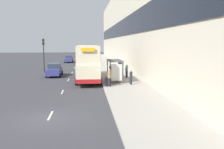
% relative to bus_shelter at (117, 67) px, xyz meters
% --- Properties ---
extents(ground_plane, '(220.00, 220.00, 0.00)m').
position_rel_bus_shelter_xyz_m(ground_plane, '(-5.77, -13.58, -1.88)').
color(ground_plane, '#38383D').
extents(pavement, '(5.00, 93.00, 0.14)m').
position_rel_bus_shelter_xyz_m(pavement, '(0.73, 24.92, -1.81)').
color(pavement, '#A39E93').
rests_on(pavement, ground_plane).
extents(terrace_facade, '(3.10, 93.00, 16.49)m').
position_rel_bus_shelter_xyz_m(terrace_facade, '(4.72, 24.92, 6.37)').
color(terrace_facade, beige).
rests_on(terrace_facade, ground_plane).
extents(lane_mark_0, '(0.12, 2.00, 0.01)m').
position_rel_bus_shelter_xyz_m(lane_mark_0, '(-5.77, -12.86, -1.87)').
color(lane_mark_0, silver).
rests_on(lane_mark_0, ground_plane).
extents(lane_mark_1, '(0.12, 2.00, 0.01)m').
position_rel_bus_shelter_xyz_m(lane_mark_1, '(-5.77, -5.08, -1.87)').
color(lane_mark_1, silver).
rests_on(lane_mark_1, ground_plane).
extents(lane_mark_2, '(0.12, 2.00, 0.01)m').
position_rel_bus_shelter_xyz_m(lane_mark_2, '(-5.77, 2.69, -1.87)').
color(lane_mark_2, silver).
rests_on(lane_mark_2, ground_plane).
extents(lane_mark_3, '(0.12, 2.00, 0.01)m').
position_rel_bus_shelter_xyz_m(lane_mark_3, '(-5.77, 10.46, -1.87)').
color(lane_mark_3, silver).
rests_on(lane_mark_3, ground_plane).
extents(lane_mark_4, '(0.12, 2.00, 0.01)m').
position_rel_bus_shelter_xyz_m(lane_mark_4, '(-5.77, 18.23, -1.87)').
color(lane_mark_4, silver).
rests_on(lane_mark_4, ground_plane).
extents(lane_mark_5, '(0.12, 2.00, 0.01)m').
position_rel_bus_shelter_xyz_m(lane_mark_5, '(-5.77, 26.01, -1.87)').
color(lane_mark_5, silver).
rests_on(lane_mark_5, ground_plane).
extents(lane_mark_6, '(0.12, 2.00, 0.01)m').
position_rel_bus_shelter_xyz_m(lane_mark_6, '(-5.77, 33.78, -1.87)').
color(lane_mark_6, silver).
rests_on(lane_mark_6, ground_plane).
extents(lane_mark_7, '(0.12, 2.00, 0.01)m').
position_rel_bus_shelter_xyz_m(lane_mark_7, '(-5.77, 41.55, -1.87)').
color(lane_mark_7, silver).
rests_on(lane_mark_7, ground_plane).
extents(bus_shelter, '(1.60, 4.20, 2.48)m').
position_rel_bus_shelter_xyz_m(bus_shelter, '(0.00, 0.00, 0.00)').
color(bus_shelter, '#4C4C51').
rests_on(bus_shelter, ground_plane).
extents(double_decker_bus_near, '(2.85, 11.45, 4.30)m').
position_rel_bus_shelter_xyz_m(double_decker_bus_near, '(-3.30, 2.13, 0.41)').
color(double_decker_bus_near, beige).
rests_on(double_decker_bus_near, ground_plane).
extents(car_0, '(2.01, 4.58, 1.80)m').
position_rel_bus_shelter_xyz_m(car_0, '(-7.97, 6.54, -0.99)').
color(car_0, navy).
rests_on(car_0, ground_plane).
extents(car_1, '(2.03, 4.27, 1.70)m').
position_rel_bus_shelter_xyz_m(car_1, '(-3.07, 54.79, -1.03)').
color(car_1, navy).
rests_on(car_1, ground_plane).
extents(car_2, '(1.95, 4.57, 1.69)m').
position_rel_bus_shelter_xyz_m(car_2, '(-7.80, 31.59, -1.03)').
color(car_2, navy).
rests_on(car_2, ground_plane).
extents(pedestrian_at_shelter, '(0.36, 0.36, 1.83)m').
position_rel_bus_shelter_xyz_m(pedestrian_at_shelter, '(-1.14, -3.27, -0.80)').
color(pedestrian_at_shelter, '#23232D').
rests_on(pedestrian_at_shelter, ground_plane).
extents(pedestrian_1, '(0.31, 0.31, 1.59)m').
position_rel_bus_shelter_xyz_m(pedestrian_1, '(1.32, -2.22, -0.92)').
color(pedestrian_1, '#23232D').
rests_on(pedestrian_1, ground_plane).
extents(pedestrian_2, '(0.35, 0.35, 1.79)m').
position_rel_bus_shelter_xyz_m(pedestrian_2, '(1.71, 3.25, -0.82)').
color(pedestrian_2, '#23232D').
rests_on(pedestrian_2, ground_plane).
extents(pedestrian_3, '(0.31, 0.31, 1.58)m').
position_rel_bus_shelter_xyz_m(pedestrian_3, '(-0.24, 5.10, -0.93)').
color(pedestrian_3, '#23232D').
rests_on(pedestrian_3, ground_plane).
extents(litter_bin, '(0.55, 0.55, 1.05)m').
position_rel_bus_shelter_xyz_m(litter_bin, '(-1.22, -3.12, -1.21)').
color(litter_bin, black).
rests_on(litter_bin, ground_plane).
extents(traffic_light_far_kerb, '(0.30, 0.32, 5.33)m').
position_rel_bus_shelter_xyz_m(traffic_light_far_kerb, '(-10.17, 11.27, 1.69)').
color(traffic_light_far_kerb, black).
rests_on(traffic_light_far_kerb, ground_plane).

